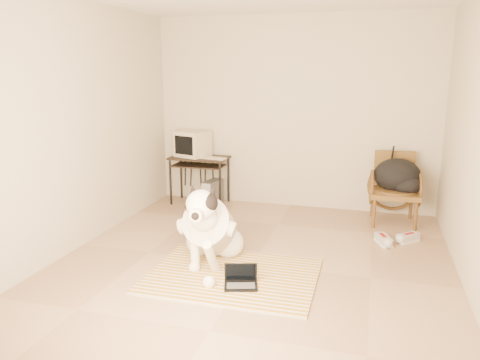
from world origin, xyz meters
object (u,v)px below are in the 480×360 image
at_px(dog, 210,229).
at_px(pc_tower, 212,192).
at_px(rattan_chair, 394,188).
at_px(laptop, 241,280).
at_px(computer_desk, 199,164).
at_px(crt_monitor, 193,144).
at_px(backpack, 399,177).

bearing_deg(dog, pc_tower, 108.85).
bearing_deg(rattan_chair, laptop, -120.26).
bearing_deg(computer_desk, pc_tower, 5.43).
relative_size(pc_tower, rattan_chair, 0.44).
bearing_deg(crt_monitor, dog, -64.19).
distance_m(dog, computer_desk, 2.26).
xyz_separation_m(laptop, crt_monitor, (-1.47, 2.54, 0.82)).
relative_size(crt_monitor, pc_tower, 1.31).
height_order(pc_tower, rattan_chair, rattan_chair).
distance_m(dog, pc_tower, 2.21).
distance_m(crt_monitor, rattan_chair, 2.89).
xyz_separation_m(pc_tower, rattan_chair, (2.55, -0.15, 0.28)).
distance_m(laptop, pc_tower, 2.79).
bearing_deg(computer_desk, crt_monitor, 162.40).
relative_size(computer_desk, backpack, 1.42).
height_order(dog, computer_desk, dog).
bearing_deg(laptop, computer_desk, 118.43).
bearing_deg(computer_desk, backpack, -3.53).
distance_m(dog, rattan_chair, 2.67).
height_order(computer_desk, backpack, backpack).
distance_m(laptop, crt_monitor, 3.05).
bearing_deg(laptop, backpack, 58.53).
bearing_deg(backpack, rattan_chair, 139.18).
relative_size(dog, crt_monitor, 2.42).
bearing_deg(crt_monitor, laptop, -60.03).
relative_size(laptop, crt_monitor, 0.67).
bearing_deg(pc_tower, computer_desk, -174.57).
relative_size(laptop, backpack, 0.59).
relative_size(crt_monitor, backpack, 0.88).
height_order(crt_monitor, backpack, crt_monitor).
relative_size(computer_desk, crt_monitor, 1.61).
xyz_separation_m(computer_desk, backpack, (2.79, -0.17, 0.01)).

